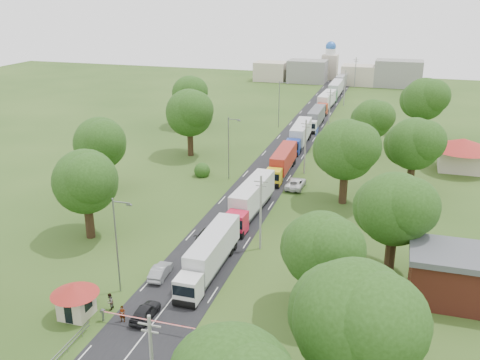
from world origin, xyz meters
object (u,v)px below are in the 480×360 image
at_px(truck_0, 210,254).
at_px(pedestrian_near, 122,314).
at_px(car_lane_mid, 161,271).
at_px(info_sign, 317,134).
at_px(boom_barrier, 134,318).
at_px(guard_booth, 75,296).
at_px(car_lane_front, 145,312).

distance_m(truck_0, pedestrian_near, 11.82).
bearing_deg(car_lane_mid, info_sign, -103.06).
height_order(boom_barrier, guard_booth, guard_booth).
height_order(boom_barrier, info_sign, info_sign).
xyz_separation_m(info_sign, pedestrian_near, (-7.92, -59.59, -2.21)).
bearing_deg(boom_barrier, car_lane_mid, 99.46).
xyz_separation_m(guard_booth, info_sign, (12.40, 60.00, 0.84)).
distance_m(info_sign, car_lane_mid, 51.95).
relative_size(info_sign, car_lane_mid, 0.99).
xyz_separation_m(car_lane_front, pedestrian_near, (-1.72, -1.09, 0.12)).
xyz_separation_m(truck_0, pedestrian_near, (-4.51, -10.85, -1.30)).
height_order(guard_booth, info_sign, info_sign).
bearing_deg(boom_barrier, car_lane_front, 76.59).
distance_m(boom_barrier, pedestrian_near, 1.43).
bearing_deg(info_sign, car_lane_front, -96.05).
relative_size(car_lane_mid, pedestrian_near, 2.59).
xyz_separation_m(info_sign, car_lane_front, (-6.20, -58.50, -2.32)).
relative_size(truck_0, car_lane_front, 3.59).
bearing_deg(info_sign, guard_booth, -101.68).
bearing_deg(pedestrian_near, car_lane_mid, 75.21).
relative_size(car_lane_front, pedestrian_near, 2.49).
relative_size(boom_barrier, car_lane_mid, 2.24).
xyz_separation_m(car_lane_mid, pedestrian_near, (0.09, -8.31, 0.12)).
distance_m(guard_booth, info_sign, 61.27).
relative_size(info_sign, car_lane_front, 1.03).
height_order(truck_0, car_lane_front, truck_0).
bearing_deg(boom_barrier, guard_booth, -179.99).
bearing_deg(truck_0, boom_barrier, -105.59).
height_order(guard_booth, car_lane_front, guard_booth).
height_order(guard_booth, truck_0, truck_0).
bearing_deg(pedestrian_near, truck_0, 52.04).
xyz_separation_m(guard_booth, pedestrian_near, (4.48, 0.41, -1.37)).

